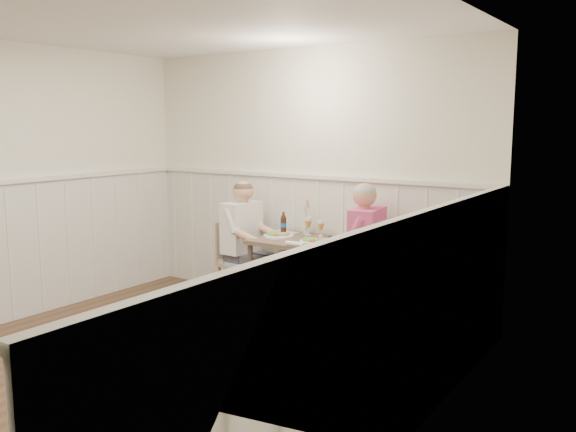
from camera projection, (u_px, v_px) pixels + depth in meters
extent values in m
plane|color=#452B1B|center=(147.00, 373.00, 4.56)|extent=(4.50, 4.50, 0.00)
cube|color=white|center=(307.00, 178.00, 6.21)|extent=(4.00, 0.04, 2.60)
cube|color=white|center=(400.00, 227.00, 3.26)|extent=(0.04, 4.50, 2.60)
cube|color=white|center=(134.00, 14.00, 4.17)|extent=(4.00, 4.50, 0.02)
cube|color=beige|center=(306.00, 241.00, 6.29)|extent=(3.98, 0.03, 1.30)
cube|color=beige|center=(394.00, 343.00, 3.36)|extent=(0.03, 4.48, 1.30)
cube|color=silver|center=(306.00, 176.00, 6.18)|extent=(3.98, 0.06, 0.04)
cube|color=silver|center=(395.00, 223.00, 3.27)|extent=(0.06, 4.48, 0.04)
cube|color=brown|center=(300.00, 241.00, 5.86)|extent=(0.84, 0.70, 0.04)
cylinder|color=#3F3833|center=(251.00, 280.00, 5.88)|extent=(0.05, 0.05, 0.71)
cylinder|color=#3F3833|center=(285.00, 268.00, 6.37)|extent=(0.05, 0.05, 0.71)
cylinder|color=#3F3833|center=(316.00, 292.00, 5.47)|extent=(0.05, 0.05, 0.71)
cylinder|color=#3F3833|center=(348.00, 278.00, 5.96)|extent=(0.05, 0.05, 0.71)
cube|color=#9B775F|center=(358.00, 286.00, 5.55)|extent=(0.40, 0.40, 0.04)
cube|color=#4D66A4|center=(358.00, 282.00, 5.55)|extent=(0.36, 0.36, 0.03)
cube|color=#9B775F|center=(376.00, 265.00, 5.43)|extent=(0.05, 0.38, 0.40)
cylinder|color=#9B775F|center=(367.00, 315.00, 5.36)|extent=(0.03, 0.03, 0.37)
cylinder|color=#9B775F|center=(334.00, 309.00, 5.52)|extent=(0.03, 0.03, 0.37)
cylinder|color=#9B775F|center=(381.00, 305.00, 5.64)|extent=(0.03, 0.03, 0.37)
cylinder|color=#9B775F|center=(349.00, 300.00, 5.80)|extent=(0.03, 0.03, 0.37)
cube|color=#9B775F|center=(241.00, 265.00, 6.29)|extent=(0.51, 0.51, 0.04)
cube|color=#4D66A4|center=(241.00, 262.00, 6.29)|extent=(0.46, 0.46, 0.03)
cube|color=#9B775F|center=(232.00, 241.00, 6.40)|extent=(0.16, 0.38, 0.42)
cylinder|color=#9B775F|center=(247.00, 279.00, 6.56)|extent=(0.03, 0.03, 0.39)
cylinder|color=#9B775F|center=(264.00, 286.00, 6.29)|extent=(0.03, 0.03, 0.39)
cylinder|color=#9B775F|center=(219.00, 284.00, 6.36)|extent=(0.03, 0.03, 0.39)
cylinder|color=#9B775F|center=(236.00, 291.00, 6.09)|extent=(0.03, 0.03, 0.39)
cube|color=#3F3F47|center=(364.00, 303.00, 5.60)|extent=(0.48, 0.45, 0.44)
cube|color=#3F3F47|center=(344.00, 271.00, 5.64)|extent=(0.46, 0.41, 0.13)
cube|color=#E9437F|center=(365.00, 238.00, 5.51)|extent=(0.30, 0.46, 0.54)
sphere|color=tan|center=(366.00, 195.00, 5.45)|extent=(0.22, 0.22, 0.22)
sphere|color=#A5A5A0|center=(366.00, 192.00, 5.44)|extent=(0.21, 0.21, 0.21)
cube|color=black|center=(329.00, 234.00, 5.65)|extent=(0.03, 0.07, 0.13)
cube|color=#3F3F47|center=(244.00, 283.00, 6.32)|extent=(0.45, 0.41, 0.43)
cube|color=#3F3F47|center=(257.00, 260.00, 6.17)|extent=(0.42, 0.37, 0.12)
cube|color=white|center=(243.00, 227.00, 6.23)|extent=(0.26, 0.43, 0.52)
sphere|color=tan|center=(243.00, 191.00, 6.18)|extent=(0.21, 0.21, 0.21)
sphere|color=#4C3828|center=(243.00, 188.00, 6.17)|extent=(0.20, 0.20, 0.20)
cylinder|color=white|center=(315.00, 242.00, 5.69)|extent=(0.28, 0.28, 0.02)
ellipsoid|color=#3F722D|center=(309.00, 238.00, 5.68)|extent=(0.14, 0.12, 0.05)
sphere|color=tan|center=(321.00, 239.00, 5.66)|extent=(0.04, 0.04, 0.04)
cube|color=#944443|center=(320.00, 239.00, 5.72)|extent=(0.08, 0.05, 0.01)
cylinder|color=white|center=(326.00, 239.00, 5.69)|extent=(0.06, 0.06, 0.03)
cylinder|color=white|center=(279.00, 236.00, 5.97)|extent=(0.30, 0.30, 0.02)
ellipsoid|color=#3F722D|center=(273.00, 232.00, 5.97)|extent=(0.14, 0.12, 0.05)
sphere|color=tan|center=(285.00, 233.00, 5.94)|extent=(0.04, 0.04, 0.04)
cylinder|color=silver|center=(321.00, 236.00, 5.99)|extent=(0.06, 0.06, 0.01)
cylinder|color=silver|center=(321.00, 233.00, 5.98)|extent=(0.01, 0.01, 0.07)
cone|color=#C18329|center=(321.00, 227.00, 5.97)|extent=(0.06, 0.06, 0.06)
cylinder|color=silver|center=(321.00, 222.00, 5.97)|extent=(0.06, 0.06, 0.03)
cylinder|color=silver|center=(308.00, 235.00, 6.07)|extent=(0.06, 0.06, 0.01)
cylinder|color=silver|center=(308.00, 231.00, 6.07)|extent=(0.01, 0.01, 0.08)
cone|color=#C18329|center=(308.00, 224.00, 6.06)|extent=(0.07, 0.07, 0.07)
cylinder|color=silver|center=(308.00, 219.00, 6.05)|extent=(0.07, 0.07, 0.03)
cylinder|color=black|center=(283.00, 225.00, 6.17)|extent=(0.06, 0.06, 0.16)
cone|color=black|center=(283.00, 216.00, 6.15)|extent=(0.06, 0.06, 0.04)
cylinder|color=black|center=(283.00, 213.00, 6.15)|extent=(0.02, 0.02, 0.03)
cylinder|color=#164AA0|center=(283.00, 225.00, 6.17)|extent=(0.06, 0.06, 0.04)
cylinder|color=white|center=(295.00, 244.00, 5.52)|extent=(0.19, 0.05, 0.04)
cylinder|color=silver|center=(305.00, 230.00, 6.11)|extent=(0.04, 0.04, 0.08)
cylinder|color=tan|center=(305.00, 217.00, 6.09)|extent=(0.02, 0.02, 0.25)
cone|color=tan|center=(305.00, 202.00, 6.07)|extent=(0.03, 0.03, 0.09)
cube|color=#4D66A4|center=(282.00, 232.00, 6.21)|extent=(0.31, 0.27, 0.01)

